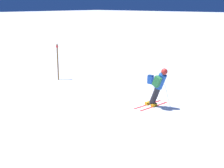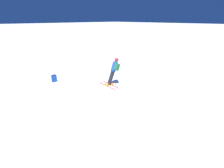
% 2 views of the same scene
% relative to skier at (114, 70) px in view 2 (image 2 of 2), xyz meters
% --- Properties ---
extents(ground_plane, '(300.00, 300.00, 0.00)m').
position_rel_skier_xyz_m(ground_plane, '(0.75, -0.06, -1.01)').
color(ground_plane, white).
extents(skier, '(1.44, 1.82, 1.83)m').
position_rel_skier_xyz_m(skier, '(0.00, 0.00, 0.00)').
color(skier, red).
rests_on(skier, ground).
extents(spare_backpack, '(0.30, 0.22, 0.50)m').
position_rel_skier_xyz_m(spare_backpack, '(2.66, -3.26, -0.76)').
color(spare_backpack, '#194293').
rests_on(spare_backpack, ground).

